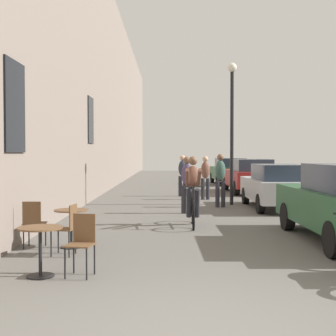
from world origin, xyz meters
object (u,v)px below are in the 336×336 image
Objects in this scene: cafe_table_mid at (74,220)px; cyclist_on_bicycle at (195,193)px; cafe_chair_mid_toward_wall at (70,226)px; street_lamp at (234,115)px; parked_car_fourth at (231,171)px; pedestrian_mid at (223,177)px; parked_car_second at (279,186)px; cafe_table_near at (43,241)px; pedestrian_far at (208,175)px; pedestrian_furthest at (185,173)px; cafe_chair_near_toward_street at (84,240)px; pedestrian_near at (189,181)px; cafe_chair_mid_toward_street at (36,221)px; parked_car_third at (251,175)px.

cyclist_on_bicycle is at bearing 47.74° from cafe_table_mid.
street_lamp is at bearing 63.86° from cafe_chair_mid_toward_wall.
cyclist_on_bicycle reaches higher than parked_car_fourth.
pedestrian_mid is 1.83m from parked_car_second.
cafe_table_near is at bearing -112.26° from pedestrian_mid.
cafe_table_mid is 0.43× the size of pedestrian_far.
cafe_chair_mid_toward_wall is 0.52× the size of pedestrian_furthest.
cafe_table_near is at bearing -106.19° from pedestrian_far.
parked_car_second reaches higher than cafe_chair_near_toward_street.
pedestrian_far is at bearing -103.12° from parked_car_fourth.
pedestrian_near is 3.16m from parked_car_second.
cafe_table_mid is 10.91m from pedestrian_furthest.
pedestrian_mid is at bearing 57.67° from cafe_chair_mid_toward_street.
pedestrian_far reaches higher than cafe_table_near.
street_lamp reaches higher than pedestrian_furthest.
cyclist_on_bicycle is at bearing 41.40° from cafe_chair_mid_toward_street.
cafe_table_near is at bearing -172.74° from cafe_chair_near_toward_street.
pedestrian_mid is at bearing -83.50° from pedestrian_far.
street_lamp is 1.14× the size of parked_car_fourth.
pedestrian_furthest is (-0.01, 7.94, 0.15)m from cyclist_on_bicycle.
pedestrian_far is (2.70, 11.23, 0.43)m from cafe_chair_near_toward_street.
pedestrian_mid is 4.14m from pedestrian_furthest.
cafe_table_mid is (0.02, 2.09, 0.00)m from cafe_table_near.
cyclist_on_bicycle is at bearing -97.20° from pedestrian_far.
cafe_chair_mid_toward_street is 0.51× the size of cyclist_on_bicycle.
cafe_chair_mid_toward_wall is 0.18× the size of street_lamp.
pedestrian_near reaches higher than cafe_chair_near_toward_street.
cafe_chair_near_toward_street is at bearing -120.02° from parked_car_second.
pedestrian_mid is at bearing 53.82° from pedestrian_near.
cafe_chair_near_toward_street is 9.50m from parked_car_second.
street_lamp is at bearing 71.29° from cyclist_on_bicycle.
pedestrian_far is at bearing -126.16° from parked_car_third.
parked_car_second reaches higher than cafe_chair_mid_toward_street.
parked_car_third is at bearing -88.80° from parked_car_fourth.
pedestrian_furthest is at bearing -111.15° from parked_car_fourth.
street_lamp is 1.13× the size of parked_car_third.
parked_car_second is 0.94× the size of parked_car_fourth.
parked_car_fourth is at bearing 83.01° from street_lamp.
pedestrian_mid reaches higher than cyclist_on_bicycle.
pedestrian_furthest is at bearing 78.23° from cafe_chair_mid_toward_wall.
cyclist_on_bicycle is (3.14, 2.76, 0.29)m from cafe_chair_mid_toward_street.
cafe_chair_mid_toward_wall is at bearing -101.77° from pedestrian_furthest.
cafe_table_near is 0.15× the size of street_lamp.
parked_car_second is (5.32, 6.21, 0.22)m from cafe_table_mid.
parked_car_third reaches higher than cafe_chair_mid_toward_wall.
cafe_table_mid is 0.81× the size of cafe_chair_mid_toward_wall.
pedestrian_mid reaches higher than cafe_table_near.
street_lamp reaches higher than cafe_chair_mid_toward_street.
pedestrian_mid reaches higher than parked_car_second.
parked_car_third is at bearing 70.99° from cafe_chair_near_toward_street.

